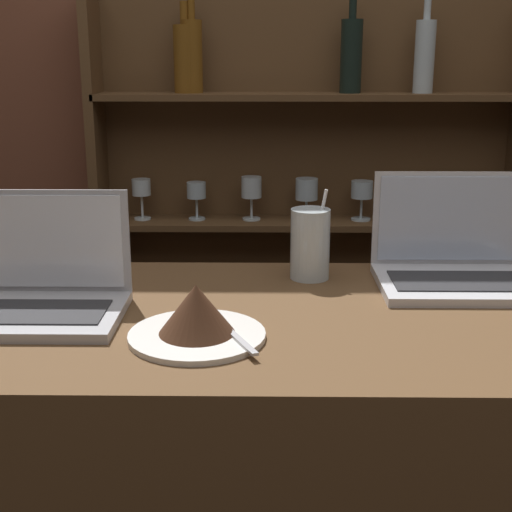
{
  "coord_description": "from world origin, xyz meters",
  "views": [
    {
      "loc": [
        -0.07,
        -0.9,
        1.41
      ],
      "look_at": [
        -0.09,
        0.36,
        1.05
      ],
      "focal_mm": 50.0,
      "sensor_mm": 36.0,
      "label": 1
    }
  ],
  "objects": [
    {
      "name": "laptop_far",
      "position": [
        0.32,
        0.51,
        1.0
      ],
      "size": [
        0.32,
        0.24,
        0.22
      ],
      "color": "silver",
      "rests_on": "bar_counter"
    },
    {
      "name": "laptop_near",
      "position": [
        -0.5,
        0.33,
        1.0
      ],
      "size": [
        0.34,
        0.22,
        0.21
      ],
      "color": "#ADADB2",
      "rests_on": "bar_counter"
    },
    {
      "name": "water_glass",
      "position": [
        0.02,
        0.54,
        1.03
      ],
      "size": [
        0.08,
        0.08,
        0.19
      ],
      "color": "silver",
      "rests_on": "bar_counter"
    },
    {
      "name": "back_shelf",
      "position": [
        0.05,
        1.39,
        0.85
      ],
      "size": [
        1.36,
        0.18,
        1.6
      ],
      "color": "brown",
      "rests_on": "ground_plane"
    },
    {
      "name": "cake_plate",
      "position": [
        -0.19,
        0.21,
        0.99
      ],
      "size": [
        0.23,
        0.23,
        0.09
      ],
      "color": "silver",
      "rests_on": "bar_counter"
    },
    {
      "name": "back_wall",
      "position": [
        0.0,
        1.47,
        1.35
      ],
      "size": [
        7.0,
        0.06,
        2.7
      ],
      "color": "brown",
      "rests_on": "ground_plane"
    }
  ]
}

